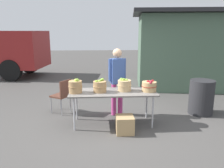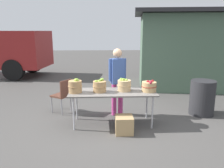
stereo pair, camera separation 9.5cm
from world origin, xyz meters
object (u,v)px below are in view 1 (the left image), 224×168
apple_basket_green_0 (76,86)px  produce_crate (125,125)px  vendor_adult (117,77)px  folding_chair (62,93)px  apple_basket_green_2 (124,85)px  apple_basket_green_1 (100,86)px  apple_basket_red_0 (149,86)px  trash_barrel (201,97)px  market_table (113,94)px

apple_basket_green_0 → produce_crate: apple_basket_green_0 is taller
vendor_adult → folding_chair: bearing=-21.9°
apple_basket_green_2 → produce_crate: size_ratio=0.87×
apple_basket_green_2 → folding_chair: bearing=153.5°
apple_basket_green_1 → vendor_adult: (0.43, 0.57, 0.09)m
apple_basket_red_0 → folding_chair: size_ratio=0.39×
apple_basket_red_0 → vendor_adult: size_ratio=0.20×
apple_basket_green_0 → trash_barrel: apple_basket_green_0 is taller
apple_basket_green_2 → vendor_adult: vendor_adult is taller
apple_basket_green_1 → apple_basket_red_0: 1.08m
apple_basket_green_0 → folding_chair: (-0.41, 0.83, -0.38)m
apple_basket_green_1 → trash_barrel: bearing=11.3°
folding_chair → apple_basket_green_0: bearing=59.6°
apple_basket_green_0 → vendor_adult: size_ratio=0.19×
market_table → trash_barrel: (2.26, 0.50, -0.27)m
folding_chair → vendor_adult: bearing=113.7°
apple_basket_green_0 → trash_barrel: size_ratio=0.37×
market_table → folding_chair: size_ratio=2.21×
apple_basket_green_1 → produce_crate: bearing=-44.5°
apple_basket_green_1 → apple_basket_green_2: apple_basket_green_1 is taller
market_table → apple_basket_green_0: 0.83m
apple_basket_red_0 → folding_chair: 2.21m
apple_basket_green_1 → trash_barrel: size_ratio=0.35×
market_table → folding_chair: folding_chair is taller
apple_basket_green_1 → produce_crate: (0.50, -0.49, -0.70)m
apple_basket_green_2 → folding_chair: apple_basket_green_2 is taller
apple_basket_red_0 → trash_barrel: (1.46, 0.52, -0.43)m
apple_basket_green_2 → apple_basket_red_0: (0.54, -0.07, -0.02)m
market_table → trash_barrel: bearing=12.5°
apple_basket_green_0 → apple_basket_green_2: (1.06, 0.09, -0.01)m
apple_basket_green_2 → apple_basket_red_0: bearing=-7.7°
market_table → folding_chair: (-1.22, 0.79, -0.20)m
market_table → apple_basket_red_0: (0.80, -0.02, 0.16)m
apple_basket_green_1 → produce_crate: size_ratio=0.85×
market_table → produce_crate: size_ratio=5.31×
apple_basket_red_0 → folding_chair: apple_basket_red_0 is taller
apple_basket_green_2 → folding_chair: size_ratio=0.36×
apple_basket_red_0 → produce_crate: (-0.59, -0.47, -0.68)m
apple_basket_red_0 → apple_basket_green_0: bearing=-179.4°
market_table → apple_basket_red_0: size_ratio=5.65×
market_table → folding_chair: bearing=147.2°
trash_barrel → apple_basket_green_1: bearing=-168.7°
apple_basket_green_0 → apple_basket_red_0: 1.61m
apple_basket_green_2 → produce_crate: (-0.05, -0.54, -0.70)m
apple_basket_green_0 → trash_barrel: (3.06, 0.54, -0.46)m
market_table → apple_basket_green_0: apple_basket_green_0 is taller
folding_chair → market_table: bearing=90.2°
market_table → apple_basket_green_2: size_ratio=6.14×
apple_basket_green_0 → folding_chair: bearing=116.7°
market_table → vendor_adult: size_ratio=1.16×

